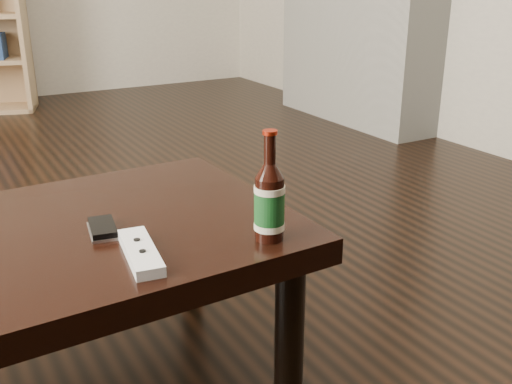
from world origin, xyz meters
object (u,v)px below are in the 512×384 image
coffee_table (22,267)px  beer_bottle (269,202)px  remote (141,252)px  phone (103,229)px

coffee_table → beer_bottle: (0.43, -0.23, 0.13)m
coffee_table → remote: (0.18, -0.19, 0.07)m
coffee_table → beer_bottle: bearing=-28.3°
beer_bottle → remote: size_ratio=1.14×
beer_bottle → remote: beer_bottle is taller
coffee_table → beer_bottle: size_ratio=5.09×
coffee_table → phone: size_ratio=10.22×
beer_bottle → remote: (-0.25, 0.05, -0.07)m
beer_bottle → phone: 0.35m
coffee_table → phone: 0.17m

